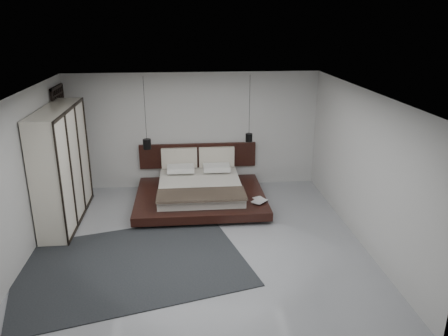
{
  "coord_description": "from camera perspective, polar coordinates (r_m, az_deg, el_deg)",
  "views": [
    {
      "loc": [
        -0.22,
        -7.29,
        3.99
      ],
      "look_at": [
        0.57,
        1.2,
        1.05
      ],
      "focal_mm": 35.0,
      "sensor_mm": 36.0,
      "label": 1
    }
  ],
  "objects": [
    {
      "name": "ceiling",
      "position": [
        7.39,
        -3.58,
        9.74
      ],
      "size": [
        6.0,
        6.0,
        0.0
      ],
      "primitive_type": "plane",
      "rotation": [
        3.14,
        0.0,
        0.0
      ],
      "color": "white",
      "rests_on": "wall_back"
    },
    {
      "name": "pendant_left",
      "position": [
        10.06,
        -10.03,
        3.14
      ],
      "size": [
        0.18,
        0.18,
        1.64
      ],
      "color": "black",
      "rests_on": "ceiling"
    },
    {
      "name": "rug",
      "position": [
        7.78,
        -12.04,
        -12.19
      ],
      "size": [
        4.32,
        3.55,
        0.02
      ],
      "primitive_type": "cube",
      "rotation": [
        0.0,
        0.0,
        0.25
      ],
      "color": "black",
      "rests_on": "floor"
    },
    {
      "name": "book_upper",
      "position": [
        9.38,
        4.06,
        -4.16
      ],
      "size": [
        0.39,
        0.39,
        0.02
      ],
      "primitive_type": "imported",
      "rotation": [
        0.0,
        0.0,
        -0.76
      ],
      "color": "#99724C",
      "rests_on": "book_lower"
    },
    {
      "name": "floor",
      "position": [
        8.31,
        -3.18,
        -9.67
      ],
      "size": [
        6.0,
        6.0,
        0.0
      ],
      "primitive_type": "plane",
      "color": "gray",
      "rests_on": "ground"
    },
    {
      "name": "wall_left",
      "position": [
        8.22,
        -24.75,
        -1.14
      ],
      "size": [
        0.0,
        6.0,
        6.0
      ],
      "primitive_type": "plane",
      "rotation": [
        1.57,
        0.0,
        1.57
      ],
      "color": "#B3B3B0",
      "rests_on": "floor"
    },
    {
      "name": "book_lower",
      "position": [
        9.42,
        4.14,
        -4.22
      ],
      "size": [
        0.3,
        0.34,
        0.03
      ],
      "primitive_type": "imported",
      "rotation": [
        0.0,
        0.0,
        0.41
      ],
      "color": "#99724C",
      "rests_on": "bed"
    },
    {
      "name": "wall_right",
      "position": [
        8.38,
        17.59,
        0.12
      ],
      "size": [
        0.0,
        6.0,
        6.0
      ],
      "primitive_type": "plane",
      "rotation": [
        1.57,
        0.0,
        -1.57
      ],
      "color": "#B3B3B0",
      "rests_on": "floor"
    },
    {
      "name": "lattice_screen",
      "position": [
        10.47,
        -20.25,
        2.95
      ],
      "size": [
        0.05,
        0.9,
        2.6
      ],
      "primitive_type": "cube",
      "color": "black",
      "rests_on": "floor"
    },
    {
      "name": "wall_front",
      "position": [
        5.02,
        -2.07,
        -12.06
      ],
      "size": [
        6.0,
        0.0,
        6.0
      ],
      "primitive_type": "plane",
      "rotation": [
        -1.57,
        0.0,
        0.0
      ],
      "color": "#B3B3B0",
      "rests_on": "floor"
    },
    {
      "name": "wardrobe",
      "position": [
        9.33,
        -20.43,
        0.24
      ],
      "size": [
        0.57,
        2.4,
        2.35
      ],
      "color": "silver",
      "rests_on": "floor"
    },
    {
      "name": "wall_back",
      "position": [
        10.61,
        -3.97,
        4.87
      ],
      "size": [
        6.0,
        0.0,
        6.0
      ],
      "primitive_type": "plane",
      "rotation": [
        1.57,
        0.0,
        0.0
      ],
      "color": "#B3B3B0",
      "rests_on": "floor"
    },
    {
      "name": "bed",
      "position": [
        9.92,
        -3.15,
        -2.89
      ],
      "size": [
        2.84,
        2.42,
        1.09
      ],
      "color": "black",
      "rests_on": "floor"
    },
    {
      "name": "pendant_right",
      "position": [
        10.1,
        3.27,
        4.05
      ],
      "size": [
        0.16,
        0.16,
        1.53
      ],
      "color": "black",
      "rests_on": "ceiling"
    }
  ]
}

